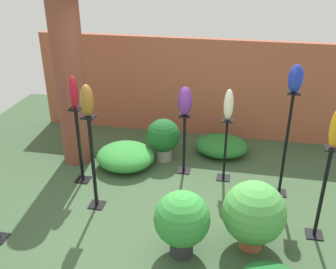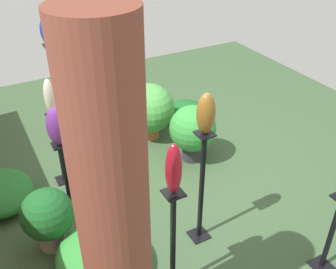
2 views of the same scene
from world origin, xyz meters
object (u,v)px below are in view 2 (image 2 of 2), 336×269
pedestal_bronze (201,193)px  art_vase_ruby (174,169)px  potted_plant_mid_right (150,109)px  potted_plant_near_pillar (48,216)px  art_vase_violet (57,126)px  potted_plant_front_left (193,130)px  brick_pillar (114,225)px  pedestal_teal (330,237)px  pedestal_ivory (60,152)px  pedestal_amber (107,89)px  art_vase_cobalt (47,31)px  pedestal_violet (67,183)px  pedestal_cobalt (59,102)px  art_vase_bronze (206,114)px  art_vase_amber (102,33)px  art_vase_ivory (50,97)px  pedestal_ruby (173,247)px

pedestal_bronze → art_vase_ruby: art_vase_ruby is taller
potted_plant_mid_right → potted_plant_near_pillar: 2.31m
art_vase_violet → potted_plant_front_left: size_ratio=0.54×
brick_pillar → pedestal_teal: size_ratio=3.05×
art_vase_violet → pedestal_ivory: bearing=-8.3°
pedestal_ivory → art_vase_violet: bearing=171.7°
pedestal_amber → art_vase_cobalt: art_vase_cobalt is taller
pedestal_ivory → potted_plant_front_left: (-0.36, -1.69, 0.03)m
brick_pillar → potted_plant_mid_right: bearing=-29.7°
pedestal_teal → potted_plant_front_left: bearing=4.8°
potted_plant_near_pillar → brick_pillar: bearing=-169.7°
pedestal_violet → potted_plant_mid_right: size_ratio=1.12×
pedestal_amber → pedestal_cobalt: 0.92m
art_vase_bronze → potted_plant_mid_right: art_vase_bronze is taller
art_vase_amber → art_vase_ivory: bearing=137.2°
pedestal_violet → potted_plant_mid_right: (1.02, -1.52, 0.05)m
brick_pillar → potted_plant_mid_right: size_ratio=3.26×
pedestal_ruby → potted_plant_near_pillar: bearing=39.4°
art_vase_cobalt → art_vase_ivory: bearing=162.6°
art_vase_ruby → potted_plant_near_pillar: bearing=39.4°
pedestal_violet → art_vase_bronze: 1.85m
pedestal_violet → art_vase_ivory: bearing=-8.3°
potted_plant_front_left → art_vase_ivory: bearing=77.8°
art_vase_cobalt → potted_plant_front_left: (-1.16, -1.44, -1.23)m
art_vase_bronze → art_vase_ivory: bearing=31.9°
art_vase_violet → art_vase_amber: bearing=-33.2°
art_vase_bronze → potted_plant_front_left: 1.77m
pedestal_bronze → potted_plant_front_left: (1.26, -0.67, -0.14)m
brick_pillar → potted_plant_front_left: (2.01, -1.84, -0.92)m
pedestal_bronze → pedestal_teal: size_ratio=1.45×
pedestal_bronze → pedestal_ruby: size_ratio=1.13×
pedestal_cobalt → pedestal_teal: size_ratio=1.67×
pedestal_ivory → potted_plant_near_pillar: bearing=158.3°
pedestal_violet → art_vase_ruby: bearing=-159.0°
art_vase_ivory → pedestal_ivory: bearing=0.0°
brick_pillar → art_vase_cobalt: size_ratio=7.77×
art_vase_ruby → potted_plant_mid_right: 2.79m
pedestal_ivory → art_vase_bronze: art_vase_bronze is taller
art_vase_cobalt → art_vase_violet: (-1.42, 0.34, -0.53)m
pedestal_amber → pedestal_cobalt: (-0.37, 0.83, 0.15)m
pedestal_teal → potted_plant_mid_right: (2.96, 0.44, 0.07)m
potted_plant_mid_right → potted_plant_near_pillar: (-1.41, 1.83, -0.07)m
pedestal_bronze → art_vase_amber: bearing=-1.3°
art_vase_cobalt → potted_plant_near_pillar: (-1.80, 0.65, -1.29)m
brick_pillar → art_vase_ivory: bearing=-3.7°
art_vase_cobalt → art_vase_bronze: size_ratio=0.88×
pedestal_amber → potted_plant_mid_right: pedestal_amber is taller
pedestal_cobalt → pedestal_violet: (-1.42, 0.34, -0.27)m
pedestal_ruby → brick_pillar: bearing=117.8°
art_vase_cobalt → potted_plant_near_pillar: bearing=160.2°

